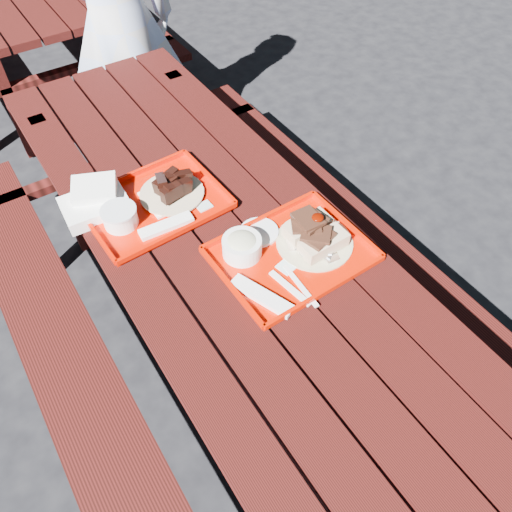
# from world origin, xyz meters

# --- Properties ---
(ground) EXTENTS (60.00, 60.00, 0.00)m
(ground) POSITION_xyz_m (0.00, 0.00, 0.00)
(ground) COLOR black
(ground) RESTS_ON ground
(picnic_table_near) EXTENTS (1.41, 2.40, 0.75)m
(picnic_table_near) POSITION_xyz_m (-0.00, 0.00, 0.56)
(picnic_table_near) COLOR #380C0A
(picnic_table_near) RESTS_ON ground
(near_tray) EXTENTS (0.45, 0.38, 0.14)m
(near_tray) POSITION_xyz_m (0.12, -0.14, 0.78)
(near_tray) COLOR #C51300
(near_tray) RESTS_ON picnic_table_near
(far_tray) EXTENTS (0.45, 0.36, 0.07)m
(far_tray) POSITION_xyz_m (-0.13, 0.25, 0.77)
(far_tray) COLOR red
(far_tray) RESTS_ON picnic_table_near
(white_cloth) EXTENTS (0.21, 0.19, 0.08)m
(white_cloth) POSITION_xyz_m (-0.29, 0.35, 0.79)
(white_cloth) COLOR white
(white_cloth) RESTS_ON picnic_table_near
(person) EXTENTS (0.64, 0.46, 1.61)m
(person) POSITION_xyz_m (0.25, 1.43, 0.80)
(person) COLOR #BED0F9
(person) RESTS_ON ground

